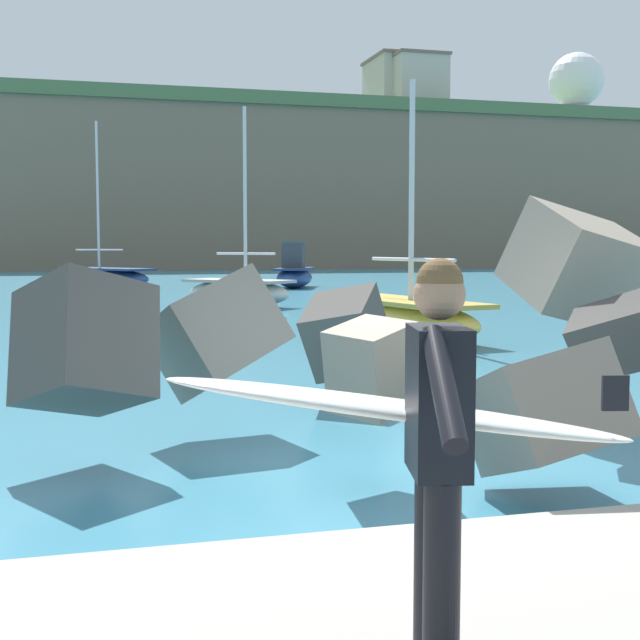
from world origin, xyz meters
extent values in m
plane|color=teal|center=(0.00, 0.00, 0.00)|extent=(400.00, 400.00, 0.00)
cube|color=gray|center=(2.74, 1.76, 1.85)|extent=(1.54, 1.55, 1.61)
cube|color=slate|center=(0.87, -0.76, 0.73)|extent=(1.14, 1.34, 1.29)
cube|color=gray|center=(-0.37, -0.13, 1.04)|extent=(0.91, 0.91, 0.86)
cube|color=#4C4944|center=(0.61, 3.88, 0.93)|extent=(1.48, 1.46, 1.34)
cube|color=slate|center=(-1.35, 2.22, 1.12)|extent=(1.64, 1.48, 1.54)
cube|color=#3D3A38|center=(2.34, 0.38, 1.20)|extent=(1.20, 1.06, 0.99)
cube|color=#4C4944|center=(-2.72, 1.23, 1.16)|extent=(1.40, 1.67, 1.54)
cylinder|color=black|center=(-1.35, -3.92, 0.69)|extent=(0.15, 0.15, 0.90)
cylinder|color=black|center=(-1.30, -3.69, 0.69)|extent=(0.15, 0.15, 0.90)
cube|color=black|center=(-1.33, -3.80, 1.44)|extent=(0.30, 0.42, 0.60)
sphere|color=#A87A5B|center=(-1.33, -3.80, 1.87)|extent=(0.21, 0.21, 0.21)
sphere|color=brown|center=(-1.33, -3.80, 1.92)|extent=(0.19, 0.19, 0.19)
cylinder|color=black|center=(-1.46, -4.16, 1.56)|extent=(0.20, 0.53, 0.41)
cylinder|color=black|center=(-1.27, -3.56, 1.40)|extent=(0.09, 0.09, 0.56)
ellipsoid|color=white|center=(-1.35, -3.47, 1.34)|extent=(2.12, 0.81, 0.37)
cube|color=black|center=(-0.43, -3.68, 1.41)|extent=(0.12, 0.05, 0.16)
ellipsoid|color=beige|center=(2.35, 22.49, 0.46)|extent=(4.04, 4.21, 0.93)
cube|color=#9C9991|center=(2.35, 22.49, 0.89)|extent=(3.71, 3.87, 0.10)
cylinder|color=silver|center=(2.56, 22.26, 3.85)|extent=(0.12, 0.12, 5.85)
cylinder|color=silver|center=(2.56, 22.26, 1.83)|extent=(1.73, 1.90, 0.08)
ellipsoid|color=navy|center=(-1.82, 37.12, 0.50)|extent=(5.25, 6.02, 1.01)
cube|color=navy|center=(-1.82, 37.12, 0.97)|extent=(4.83, 5.54, 0.10)
cylinder|color=silver|center=(-2.10, 37.48, 4.61)|extent=(0.12, 0.12, 7.21)
cylinder|color=silver|center=(-2.10, 37.48, 1.91)|extent=(2.26, 2.94, 0.08)
ellipsoid|color=#EAC64C|center=(4.12, 11.27, 0.44)|extent=(2.80, 5.73, 0.88)
cube|color=#AF9539|center=(4.12, 11.27, 0.84)|extent=(2.58, 5.27, 0.10)
cylinder|color=silver|center=(4.20, 10.86, 3.27)|extent=(0.12, 0.12, 4.78)
cylinder|color=silver|center=(4.20, 10.86, 1.78)|extent=(0.74, 3.25, 0.08)
ellipsoid|color=navy|center=(7.44, 35.55, 0.50)|extent=(3.25, 4.93, 0.99)
cube|color=navy|center=(7.44, 35.55, 0.95)|extent=(2.99, 4.54, 0.10)
cube|color=#33383D|center=(7.31, 35.23, 1.60)|extent=(1.45, 1.66, 1.21)
cube|color=#334C5B|center=(7.31, 35.23, 2.26)|extent=(1.30, 1.50, 0.12)
sphere|color=#E54C1E|center=(5.53, 38.13, 0.22)|extent=(0.44, 0.44, 0.44)
cube|color=#756651|center=(22.42, 86.39, 7.38)|extent=(75.03, 32.52, 14.77)
cube|color=#4C6B42|center=(22.42, 86.39, 15.37)|extent=(76.53, 33.17, 1.20)
cylinder|color=silver|center=(55.92, 89.43, 17.55)|extent=(4.88, 4.88, 3.16)
sphere|color=white|center=(55.92, 89.43, 22.46)|extent=(6.66, 6.66, 6.66)
cube|color=#B2ADA3|center=(30.74, 78.77, 18.72)|extent=(5.25, 5.60, 5.50)
cube|color=#66564C|center=(30.74, 78.77, 21.62)|extent=(5.51, 5.88, 0.30)
cube|color=#B2ADA3|center=(30.35, 82.20, 18.94)|extent=(6.39, 7.38, 5.96)
cube|color=#66564C|center=(30.35, 82.20, 22.07)|extent=(6.71, 7.75, 0.30)
camera|label=1|loc=(-2.69, -7.02, 2.06)|focal=48.62mm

